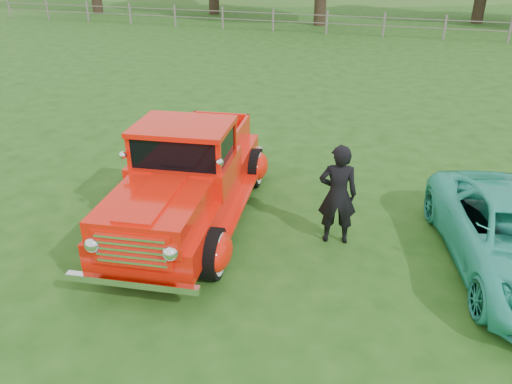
% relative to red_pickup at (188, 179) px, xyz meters
% --- Properties ---
extents(ground, '(140.00, 140.00, 0.00)m').
position_rel_red_pickup_xyz_m(ground, '(1.35, -1.11, -0.80)').
color(ground, '#1D4913').
rests_on(ground, ground).
extents(distant_hills, '(116.00, 60.00, 18.00)m').
position_rel_red_pickup_xyz_m(distant_hills, '(-2.74, 58.35, -5.34)').
color(distant_hills, '#2E5720').
rests_on(distant_hills, ground).
extents(fence_line, '(48.00, 0.12, 1.20)m').
position_rel_red_pickup_xyz_m(fence_line, '(1.35, 20.89, -0.19)').
color(fence_line, slate).
rests_on(fence_line, ground).
extents(red_pickup, '(2.70, 5.17, 1.78)m').
position_rel_red_pickup_xyz_m(red_pickup, '(0.00, 0.00, 0.00)').
color(red_pickup, black).
rests_on(red_pickup, ground).
extents(man, '(0.68, 0.52, 1.66)m').
position_rel_red_pickup_xyz_m(man, '(2.51, 0.12, 0.03)').
color(man, black).
rests_on(man, ground).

